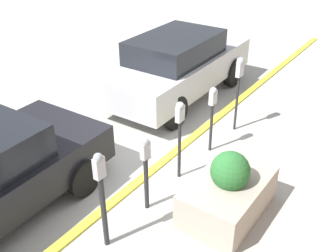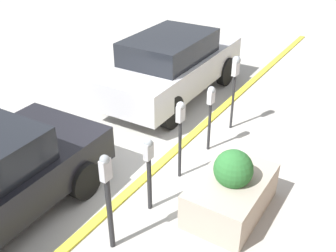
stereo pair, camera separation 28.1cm
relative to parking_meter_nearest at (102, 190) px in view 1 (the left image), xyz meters
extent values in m
plane|color=#ADAAA3|center=(1.99, 0.44, -0.98)|extent=(40.00, 40.00, 0.00)
cube|color=gold|center=(1.99, 0.52, -0.96)|extent=(19.00, 0.16, 0.04)
cylinder|color=#232326|center=(0.00, 0.00, -0.38)|extent=(0.08, 0.08, 1.19)
cube|color=#B7B7BC|center=(0.00, 0.00, 0.37)|extent=(0.15, 0.09, 0.31)
sphere|color=gray|center=(0.00, 0.00, 0.52)|extent=(0.13, 0.13, 0.13)
cylinder|color=#232326|center=(0.95, 0.00, -0.50)|extent=(0.07, 0.07, 0.96)
cube|color=#B7B7BC|center=(0.95, 0.00, 0.12)|extent=(0.16, 0.09, 0.28)
sphere|color=gray|center=(0.95, 0.00, 0.26)|extent=(0.14, 0.14, 0.14)
cylinder|color=#232326|center=(1.94, 0.04, -0.41)|extent=(0.06, 0.06, 1.13)
cube|color=#B7B7BC|center=(1.94, 0.04, 0.30)|extent=(0.17, 0.09, 0.28)
sphere|color=gray|center=(1.94, 0.04, 0.44)|extent=(0.14, 0.14, 0.14)
cylinder|color=#232326|center=(3.00, 0.01, -0.47)|extent=(0.06, 0.06, 1.02)
cube|color=#B7B7BC|center=(3.00, 0.01, 0.18)|extent=(0.17, 0.09, 0.27)
sphere|color=gray|center=(3.00, 0.01, 0.31)|extent=(0.14, 0.14, 0.14)
cylinder|color=#232326|center=(4.03, -0.01, -0.36)|extent=(0.05, 0.05, 1.24)
cube|color=#B7B7BC|center=(4.03, -0.01, 0.42)|extent=(0.20, 0.09, 0.32)
sphere|color=gray|center=(4.03, -0.01, 0.58)|extent=(0.17, 0.17, 0.17)
cube|color=#A39989|center=(1.59, -1.10, -0.67)|extent=(1.58, 0.99, 0.61)
sphere|color=#28662D|center=(1.59, -1.10, -0.17)|extent=(0.61, 0.61, 0.61)
cylinder|color=black|center=(0.62, 1.09, -0.66)|extent=(0.64, 0.23, 0.64)
cylinder|color=black|center=(0.62, 2.82, -0.66)|extent=(0.64, 0.23, 0.64)
cube|color=#B7B7BC|center=(4.72, 1.89, -0.26)|extent=(4.46, 1.83, 0.70)
cube|color=black|center=(4.55, 1.89, 0.36)|extent=(2.33, 1.57, 0.54)
cylinder|color=black|center=(6.09, 1.10, -0.61)|extent=(0.75, 0.21, 0.75)
cylinder|color=black|center=(6.09, 2.69, -0.61)|extent=(0.75, 0.21, 0.75)
cylinder|color=black|center=(3.35, 1.10, -0.61)|extent=(0.75, 0.21, 0.75)
cylinder|color=black|center=(3.35, 2.69, -0.61)|extent=(0.75, 0.21, 0.75)
camera|label=1|loc=(-2.84, -3.07, 3.33)|focal=42.00mm
camera|label=2|loc=(-2.99, -2.84, 3.33)|focal=42.00mm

